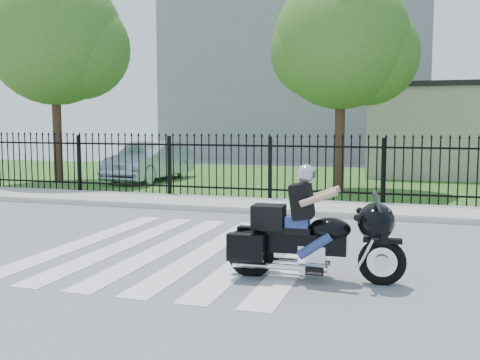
% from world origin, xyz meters
% --- Properties ---
extents(ground, '(120.00, 120.00, 0.00)m').
position_xyz_m(ground, '(0.00, 0.00, 0.00)').
color(ground, slate).
rests_on(ground, ground).
extents(crosswalk, '(5.00, 5.50, 0.01)m').
position_xyz_m(crosswalk, '(0.00, 0.00, 0.01)').
color(crosswalk, silver).
rests_on(crosswalk, ground).
extents(sidewalk, '(40.00, 2.00, 0.12)m').
position_xyz_m(sidewalk, '(0.00, 5.00, 0.06)').
color(sidewalk, '#ADAAA3').
rests_on(sidewalk, ground).
extents(curb, '(40.00, 0.12, 0.12)m').
position_xyz_m(curb, '(0.00, 4.00, 0.06)').
color(curb, '#ADAAA3').
rests_on(curb, ground).
extents(grass_strip, '(40.00, 12.00, 0.02)m').
position_xyz_m(grass_strip, '(0.00, 12.00, 0.01)').
color(grass_strip, '#2A561D').
rests_on(grass_strip, ground).
extents(iron_fence, '(26.00, 0.04, 1.80)m').
position_xyz_m(iron_fence, '(0.00, 6.00, 0.90)').
color(iron_fence, black).
rests_on(iron_fence, ground).
extents(tree_left, '(4.80, 4.80, 7.58)m').
position_xyz_m(tree_left, '(-8.50, 8.50, 5.17)').
color(tree_left, '#382316').
rests_on(tree_left, ground).
extents(tree_mid, '(4.20, 4.20, 6.78)m').
position_xyz_m(tree_mid, '(1.50, 9.00, 4.67)').
color(tree_mid, '#382316').
rests_on(tree_mid, ground).
extents(building_tall, '(15.00, 10.00, 12.00)m').
position_xyz_m(building_tall, '(-3.00, 26.00, 6.00)').
color(building_tall, gray).
rests_on(building_tall, ground).
extents(motorcycle_rider, '(2.52, 0.80, 1.66)m').
position_xyz_m(motorcycle_rider, '(2.37, -1.19, 0.68)').
color(motorcycle_rider, black).
rests_on(motorcycle_rider, ground).
extents(parked_car, '(1.81, 4.49, 1.45)m').
position_xyz_m(parked_car, '(-5.58, 9.94, 0.74)').
color(parked_car, '#ABBBD7').
rests_on(parked_car, grass_strip).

